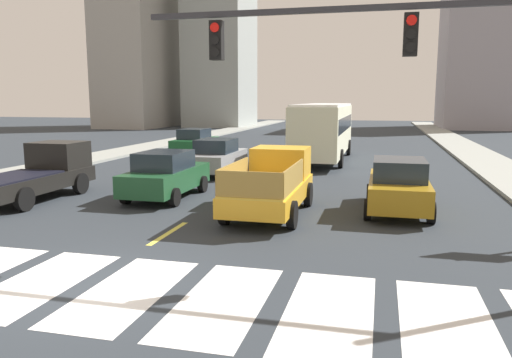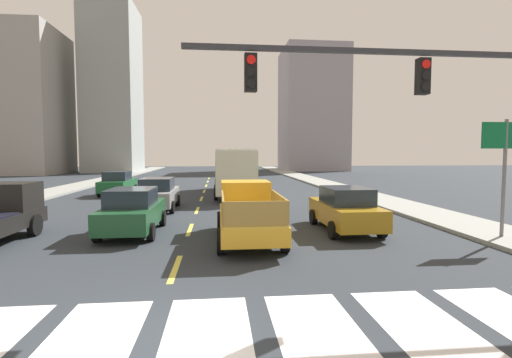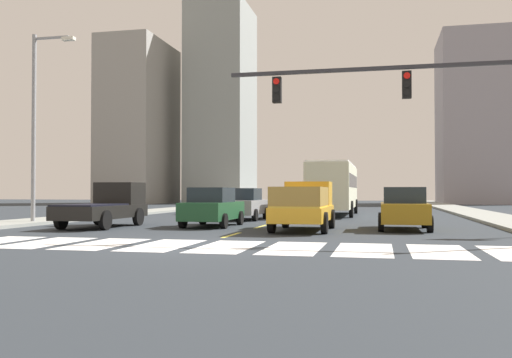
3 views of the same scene
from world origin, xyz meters
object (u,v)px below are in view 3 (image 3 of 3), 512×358
at_px(sedan_mid, 404,209).
at_px(streetlight_left, 37,119).
at_px(pickup_dark, 107,206).
at_px(city_bus, 334,185).
at_px(sedan_near_right, 244,204).
at_px(pickup_stakebed, 305,207).
at_px(sedan_near_left, 214,201).
at_px(traffic_signal_gantry, 448,103).
at_px(sedan_far, 212,207).

xyz_separation_m(sedan_mid, streetlight_left, (-16.78, 0.10, 4.11)).
distance_m(pickup_dark, sedan_mid, 12.67).
distance_m(city_bus, sedan_near_right, 8.08).
xyz_separation_m(pickup_stakebed, sedan_near_left, (-8.33, 14.73, -0.08)).
bearing_deg(pickup_dark, streetlight_left, 167.45).
bearing_deg(sedan_mid, city_bus, 106.01).
height_order(sedan_near_right, traffic_signal_gantry, traffic_signal_gantry).
distance_m(sedan_far, traffic_signal_gantry, 11.49).
relative_size(sedan_near_right, sedan_mid, 1.00).
xyz_separation_m(sedan_near_right, sedan_near_left, (-4.05, 7.57, 0.00)).
bearing_deg(streetlight_left, pickup_stakebed, -4.44).
height_order(sedan_far, sedan_near_left, same).
relative_size(pickup_stakebed, pickup_dark, 1.00).
xyz_separation_m(city_bus, traffic_signal_gantry, (4.98, -18.50, 2.30)).
relative_size(pickup_stakebed, city_bus, 0.48).
relative_size(city_bus, sedan_mid, 2.45).
bearing_deg(sedan_near_left, pickup_stakebed, -63.05).
xyz_separation_m(city_bus, sedan_far, (-4.31, -12.64, -1.09)).
distance_m(sedan_near_right, sedan_mid, 10.29).
relative_size(pickup_stakebed, traffic_signal_gantry, 0.51).
height_order(city_bus, sedan_near_left, city_bus).
distance_m(pickup_stakebed, city_bus, 13.93).
bearing_deg(city_bus, sedan_near_right, -121.07).
xyz_separation_m(city_bus, sedan_near_left, (-8.37, 0.84, -1.09)).
distance_m(pickup_stakebed, pickup_dark, 8.75).
relative_size(sedan_far, sedan_mid, 1.00).
xyz_separation_m(pickup_dark, sedan_near_left, (0.41, 14.61, -0.06)).
bearing_deg(sedan_far, sedan_near_right, 87.93).
relative_size(sedan_near_right, sedan_near_left, 1.00).
relative_size(sedan_near_right, traffic_signal_gantry, 0.43).
height_order(pickup_stakebed, traffic_signal_gantry, traffic_signal_gantry).
bearing_deg(pickup_stakebed, pickup_dark, 179.42).
bearing_deg(pickup_dark, sedan_near_left, 87.89).
bearing_deg(sedan_far, sedan_near_left, 104.61).
bearing_deg(sedan_near_left, sedan_far, -75.79).
distance_m(city_bus, streetlight_left, 18.50).
bearing_deg(pickup_stakebed, sedan_near_right, 121.09).
height_order(sedan_near_left, streetlight_left, streetlight_left).
bearing_deg(sedan_near_right, sedan_far, -88.80).
bearing_deg(traffic_signal_gantry, sedan_mid, 101.48).
distance_m(sedan_far, sedan_near_left, 14.08).
bearing_deg(sedan_far, streetlight_left, 179.50).
height_order(sedan_near_left, sedan_mid, same).
distance_m(pickup_stakebed, sedan_near_left, 16.92).
xyz_separation_m(pickup_dark, sedan_far, (4.47, 1.13, -0.06)).
bearing_deg(streetlight_left, sedan_near_left, 71.66).
xyz_separation_m(sedan_far, sedan_mid, (8.17, -0.35, 0.00)).
bearing_deg(sedan_far, traffic_signal_gantry, -34.37).
bearing_deg(city_bus, sedan_near_left, 175.88).
relative_size(pickup_stakebed, sedan_near_left, 1.18).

